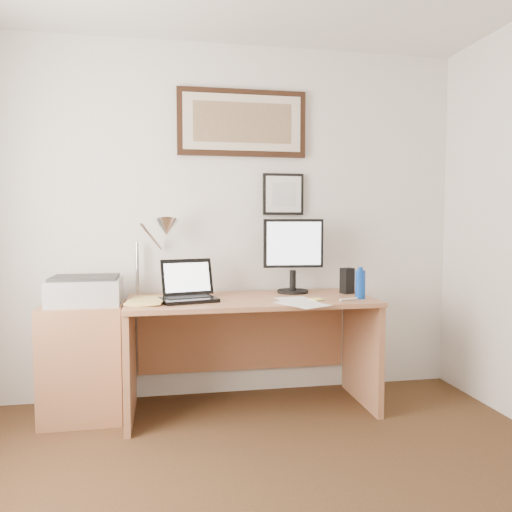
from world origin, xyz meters
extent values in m
cube|color=silver|center=(0.00, 2.00, 1.25)|extent=(3.50, 0.02, 2.50)
cube|color=#9C6341|center=(-0.92, 1.68, 0.36)|extent=(0.50, 0.40, 0.73)
cylinder|color=#0C3DA6|center=(0.85, 1.48, 0.84)|extent=(0.07, 0.07, 0.19)
cylinder|color=#0C3DA6|center=(0.85, 1.48, 0.95)|extent=(0.03, 0.03, 0.02)
cube|color=black|center=(0.85, 1.71, 0.84)|extent=(0.10, 0.09, 0.18)
cube|color=white|center=(0.42, 1.34, 0.75)|extent=(0.33, 0.37, 0.00)
cube|color=white|center=(0.42, 1.46, 0.75)|extent=(0.24, 0.32, 0.00)
cube|color=#F2E872|center=(0.55, 1.46, 0.76)|extent=(0.10, 0.10, 0.01)
cylinder|color=silver|center=(0.75, 1.42, 0.76)|extent=(0.14, 0.06, 0.02)
imported|color=#DBBD67|center=(-0.63, 1.57, 0.76)|extent=(0.26, 0.33, 0.02)
cube|color=#9C6341|center=(0.15, 1.63, 0.73)|extent=(1.60, 0.70, 0.03)
cube|color=#9C6341|center=(-0.63, 1.63, 0.36)|extent=(0.04, 0.65, 0.72)
cube|color=#9C6341|center=(0.93, 1.63, 0.36)|extent=(0.04, 0.65, 0.72)
cube|color=#9C6341|center=(0.15, 1.96, 0.45)|extent=(1.50, 0.03, 0.55)
cube|color=black|center=(-0.26, 1.56, 0.76)|extent=(0.39, 0.32, 0.02)
cube|color=black|center=(-0.26, 1.59, 0.78)|extent=(0.30, 0.20, 0.00)
cube|color=black|center=(-0.26, 1.69, 0.89)|extent=(0.35, 0.16, 0.23)
cube|color=white|center=(-0.26, 1.68, 0.89)|extent=(0.30, 0.13, 0.18)
cylinder|color=black|center=(0.48, 1.81, 0.76)|extent=(0.22, 0.22, 0.02)
cylinder|color=black|center=(0.48, 1.81, 0.84)|extent=(0.04, 0.04, 0.14)
cube|color=black|center=(0.48, 1.80, 1.10)|extent=(0.42, 0.07, 0.34)
cube|color=white|center=(0.48, 1.78, 1.10)|extent=(0.38, 0.03, 0.30)
cube|color=#ACACAF|center=(-0.90, 1.69, 0.81)|extent=(0.44, 0.34, 0.16)
cube|color=#303030|center=(-0.90, 1.69, 0.90)|extent=(0.40, 0.30, 0.02)
cylinder|color=silver|center=(-0.59, 1.92, 0.93)|extent=(0.02, 0.02, 0.36)
cylinder|color=silver|center=(-0.49, 1.86, 1.15)|extent=(0.15, 0.23, 0.19)
cone|color=silver|center=(-0.39, 1.80, 1.21)|extent=(0.16, 0.18, 0.15)
cube|color=black|center=(0.15, 1.98, 1.95)|extent=(0.92, 0.03, 0.47)
cube|color=beige|center=(0.15, 1.96, 1.95)|extent=(0.84, 0.01, 0.39)
cube|color=brown|center=(0.15, 1.95, 1.95)|extent=(0.70, 0.00, 0.28)
cube|color=black|center=(0.45, 1.98, 1.45)|extent=(0.30, 0.02, 0.30)
cube|color=white|center=(0.45, 1.96, 1.45)|extent=(0.26, 0.00, 0.26)
cube|color=silver|center=(0.45, 1.96, 1.45)|extent=(0.17, 0.00, 0.17)
camera|label=1|loc=(-0.41, -1.57, 1.25)|focal=35.00mm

